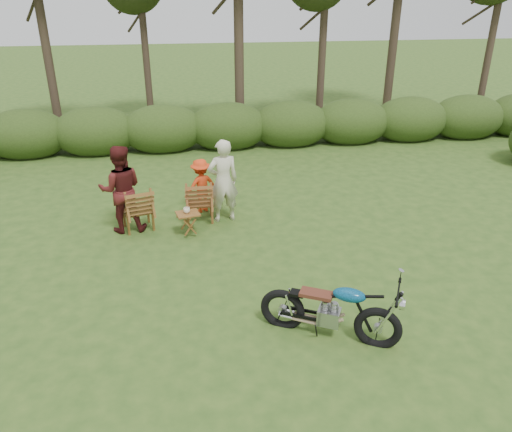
{
  "coord_description": "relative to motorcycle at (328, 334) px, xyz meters",
  "views": [
    {
      "loc": [
        -1.4,
        -6.21,
        4.65
      ],
      "look_at": [
        -0.2,
        1.77,
        0.9
      ],
      "focal_mm": 35.0,
      "sensor_mm": 36.0,
      "label": 1
    }
  ],
  "objects": [
    {
      "name": "adult_b",
      "position": [
        -3.22,
        3.96,
        0.0
      ],
      "size": [
        0.93,
        0.75,
        1.82
      ],
      "primitive_type": "imported",
      "rotation": [
        0.0,
        0.0,
        3.21
      ],
      "color": "#4D1616",
      "rests_on": "ground"
    },
    {
      "name": "side_table",
      "position": [
        -1.92,
        3.54,
        0.24
      ],
      "size": [
        0.54,
        0.48,
        0.48
      ],
      "primitive_type": null,
      "rotation": [
        0.0,
        0.0,
        0.21
      ],
      "color": "brown",
      "rests_on": "ground"
    },
    {
      "name": "motorcycle",
      "position": [
        0.0,
        0.0,
        0.0
      ],
      "size": [
        2.07,
        1.55,
        1.11
      ],
      "primitive_type": null,
      "rotation": [
        0.0,
        0.0,
        -0.48
      ],
      "color": "#0D76B4",
      "rests_on": "ground"
    },
    {
      "name": "child",
      "position": [
        -1.59,
        4.69,
        0.0
      ],
      "size": [
        0.9,
        0.73,
        1.22
      ],
      "primitive_type": "imported",
      "rotation": [
        0.0,
        0.0,
        3.56
      ],
      "color": "red",
      "rests_on": "ground"
    },
    {
      "name": "cup",
      "position": [
        -1.94,
        3.56,
        0.54
      ],
      "size": [
        0.15,
        0.15,
        0.11
      ],
      "primitive_type": "imported",
      "rotation": [
        0.0,
        0.0,
        -0.06
      ],
      "color": "beige",
      "rests_on": "side_table"
    },
    {
      "name": "adult_a",
      "position": [
        -1.14,
        4.14,
        0.0
      ],
      "size": [
        0.73,
        0.55,
        1.8
      ],
      "primitive_type": "imported",
      "rotation": [
        0.0,
        0.0,
        3.34
      ],
      "color": "beige",
      "rests_on": "ground"
    },
    {
      "name": "tree_line",
      "position": [
        -0.01,
        10.27,
        3.81
      ],
      "size": [
        22.52,
        11.62,
        8.14
      ],
      "color": "#32261B",
      "rests_on": "ground"
    },
    {
      "name": "ground",
      "position": [
        -0.51,
        0.54,
        0.0
      ],
      "size": [
        80.0,
        80.0,
        0.0
      ],
      "primitive_type": "plane",
      "color": "#294717",
      "rests_on": "ground"
    },
    {
      "name": "lawn_chair_left",
      "position": [
        -2.94,
        3.98,
        0.0
      ],
      "size": [
        0.8,
        0.8,
        0.94
      ],
      "primitive_type": null,
      "rotation": [
        0.0,
        0.0,
        3.43
      ],
      "color": "brown",
      "rests_on": "ground"
    },
    {
      "name": "lawn_chair_right",
      "position": [
        -1.66,
        4.21,
        0.0
      ],
      "size": [
        0.65,
        0.65,
        0.94
      ],
      "primitive_type": null,
      "rotation": [
        0.0,
        0.0,
        3.14
      ],
      "color": "brown",
      "rests_on": "ground"
    }
  ]
}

